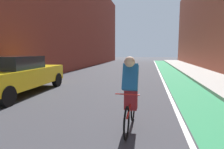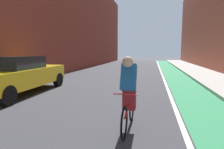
% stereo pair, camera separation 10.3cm
% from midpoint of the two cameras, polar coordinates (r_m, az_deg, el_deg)
% --- Properties ---
extents(ground_plane, '(91.74, 91.74, 0.00)m').
position_cam_midpoint_polar(ground_plane, '(13.95, 3.04, -0.14)').
color(ground_plane, '#38383D').
extents(bike_lane_paint, '(1.60, 41.70, 0.00)m').
position_cam_midpoint_polar(bike_lane_paint, '(15.89, 17.07, 0.43)').
color(bike_lane_paint, '#2D8451').
rests_on(bike_lane_paint, ground).
extents(lane_divider_stripe, '(0.12, 41.70, 0.00)m').
position_cam_midpoint_polar(lane_divider_stripe, '(15.82, 13.82, 0.51)').
color(lane_divider_stripe, white).
rests_on(lane_divider_stripe, ground).
extents(sidewalk_right, '(2.52, 41.70, 0.14)m').
position_cam_midpoint_polar(sidewalk_right, '(16.22, 24.32, 0.49)').
color(sidewalk_right, '#A8A59E').
rests_on(sidewalk_right, ground).
extents(building_facade_left, '(4.15, 41.70, 10.32)m').
position_cam_midpoint_polar(building_facade_left, '(18.01, -16.80, 17.66)').
color(building_facade_left, brown).
rests_on(building_facade_left, ground).
extents(parked_sedan_yellow_cab, '(2.10, 4.66, 1.53)m').
position_cam_midpoint_polar(parked_sedan_yellow_cab, '(8.61, -26.97, -0.01)').
color(parked_sedan_yellow_cab, yellow).
rests_on(parked_sedan_yellow_cab, ground).
extents(cyclist_mid, '(0.48, 1.71, 1.61)m').
position_cam_midpoint_polar(cyclist_mid, '(4.20, 4.85, -4.99)').
color(cyclist_mid, black).
rests_on(cyclist_mid, ground).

